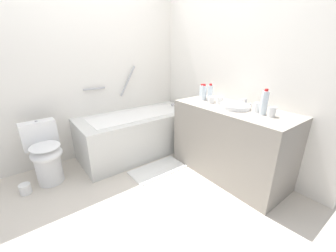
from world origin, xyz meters
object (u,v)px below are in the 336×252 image
(water_bottle_3, at_px, (204,93))
(drinking_glass_3, at_px, (211,100))
(bath_mat, at_px, (158,169))
(toilet_paper_roll, at_px, (25,189))
(sink_basin, at_px, (235,106))
(water_bottle_2, at_px, (202,92))
(drinking_glass_1, at_px, (220,100))
(bathtub, at_px, (139,132))
(toilet, at_px, (46,154))
(water_bottle_0, at_px, (210,93))
(water_bottle_1, at_px, (264,103))
(drinking_glass_0, at_px, (272,112))
(sink_faucet, at_px, (245,103))
(drinking_glass_2, at_px, (257,107))

(water_bottle_3, bearing_deg, drinking_glass_3, -103.50)
(bath_mat, xyz_separation_m, toilet_paper_roll, (-1.38, 0.47, 0.05))
(sink_basin, bearing_deg, water_bottle_2, 82.64)
(drinking_glass_1, distance_m, toilet_paper_roll, 2.35)
(bathtub, bearing_deg, drinking_glass_3, -57.81)
(toilet, height_order, drinking_glass_1, drinking_glass_1)
(bathtub, bearing_deg, toilet, -179.20)
(sink_basin, distance_m, bath_mat, 1.22)
(drinking_glass_3, xyz_separation_m, toilet_paper_roll, (-2.00, 0.74, -0.82))
(bathtub, relative_size, water_bottle_2, 9.03)
(water_bottle_0, bearing_deg, bath_mat, 164.54)
(water_bottle_3, distance_m, toilet_paper_roll, 2.29)
(toilet, height_order, water_bottle_1, water_bottle_1)
(bathtub, height_order, drinking_glass_1, bathtub)
(toilet, relative_size, water_bottle_1, 2.77)
(water_bottle_2, bearing_deg, water_bottle_0, -100.85)
(water_bottle_0, distance_m, toilet_paper_roll, 2.33)
(bathtub, distance_m, water_bottle_1, 1.72)
(sink_basin, relative_size, water_bottle_2, 1.70)
(toilet, bearing_deg, toilet_paper_roll, -71.63)
(sink_basin, relative_size, drinking_glass_3, 4.15)
(water_bottle_2, bearing_deg, drinking_glass_0, -92.79)
(sink_faucet, height_order, water_bottle_3, water_bottle_3)
(bathtub, height_order, toilet_paper_roll, bathtub)
(sink_basin, relative_size, drinking_glass_0, 3.26)
(water_bottle_1, distance_m, bath_mat, 1.47)
(bathtub, relative_size, drinking_glass_0, 17.35)
(sink_faucet, bearing_deg, water_bottle_3, 108.46)
(water_bottle_1, bearing_deg, drinking_glass_0, -89.35)
(toilet_paper_roll, bearing_deg, sink_basin, -27.86)
(toilet, height_order, toilet_paper_roll, toilet)
(toilet, xyz_separation_m, drinking_glass_2, (1.81, -1.39, 0.54))
(sink_basin, distance_m, drinking_glass_2, 0.23)
(bathtub, xyz_separation_m, water_bottle_0, (0.60, -0.78, 0.63))
(water_bottle_0, bearing_deg, water_bottle_2, 79.15)
(bathtub, relative_size, toilet_paper_roll, 15.00)
(water_bottle_1, relative_size, bath_mat, 0.37)
(sink_basin, distance_m, drinking_glass_1, 0.24)
(bathtub, distance_m, drinking_glass_3, 1.16)
(water_bottle_0, bearing_deg, toilet, 157.10)
(drinking_glass_0, bearing_deg, toilet_paper_roll, 144.56)
(water_bottle_0, distance_m, drinking_glass_0, 0.80)
(toilet, relative_size, bath_mat, 1.01)
(water_bottle_2, xyz_separation_m, toilet_paper_roll, (-2.09, 0.48, -0.87))
(water_bottle_1, distance_m, toilet_paper_roll, 2.62)
(sink_basin, relative_size, drinking_glass_2, 3.15)
(sink_faucet, xyz_separation_m, toilet_paper_roll, (-2.20, 1.07, -0.82))
(water_bottle_3, bearing_deg, drinking_glass_2, -87.21)
(bathtub, distance_m, drinking_glass_0, 1.77)
(bath_mat, distance_m, toilet_paper_roll, 1.46)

